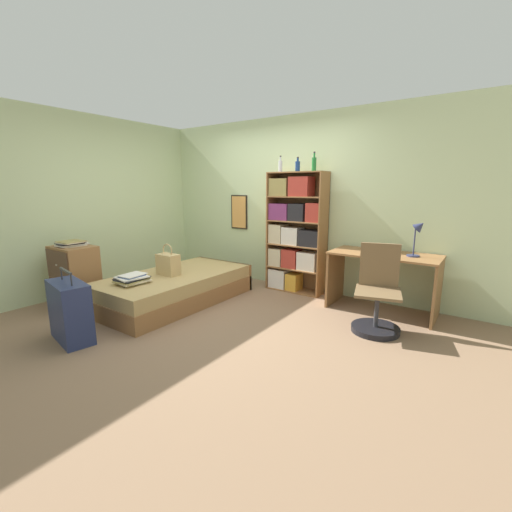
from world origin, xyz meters
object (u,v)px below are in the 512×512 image
Objects in this scene: bed at (176,287)px; magazine_pile_on_dresser at (72,243)px; desk_lamp at (418,232)px; bookcase at (294,234)px; bottle_green at (280,166)px; suitcase at (70,312)px; book_stack_on_bed at (132,279)px; bottle_clear at (314,164)px; desk at (383,271)px; bottle_brown at (298,166)px; desk_chair at (377,304)px; dresser at (75,276)px; handbag at (168,264)px.

magazine_pile_on_dresser reaches higher than bed.
desk_lamp is (2.79, 1.25, 0.85)m from bed.
bottle_green is (-0.23, -0.04, 0.98)m from bookcase.
suitcase is at bearing -88.06° from bed.
book_stack_on_bed is 1.49× the size of bottle_clear.
desk is (1.36, -0.15, -0.35)m from bookcase.
bottle_clear is (1.42, 2.03, 1.42)m from book_stack_on_bed.
magazine_pile_on_dresser reaches higher than book_stack_on_bed.
suitcase is at bearing -105.94° from bottle_green.
bookcase is at bearing 70.14° from suitcase.
bookcase reaches higher than magazine_pile_on_dresser.
suitcase is 3.40m from bottle_brown.
bed is at bearing -134.46° from bottle_clear.
bottle_green is 2.07m from desk.
desk_chair is (3.53, 1.46, -0.54)m from magazine_pile_on_dresser.
desk_lamp reaches higher than book_stack_on_bed.
bottle_green is (1.83, 2.20, 1.02)m from magazine_pile_on_dresser.
book_stack_on_bed is 0.84m from suitcase.
dresser is 4.00m from desk.
suitcase is 3.50m from bottle_clear.
dresser is 3.81m from desk_chair.
bookcase reaches higher than suitcase.
desk_chair is (2.58, 0.69, -0.24)m from handbag.
bookcase reaches higher than handbag.
desk_lamp is at bearing -4.28° from bookcase.
bottle_green is 2.42m from desk_chair.
bed is 2.61× the size of dresser.
book_stack_on_bed is (-0.03, -0.55, -0.09)m from handbag.
bottle_clear is at bearing 2.01° from bookcase.
suitcase is 0.58× the size of desk.
book_stack_on_bed is 1.92× the size of bottle_brown.
handbag is at bearing -164.95° from desk_chair.
handbag is 1.26m from magazine_pile_on_dresser.
bed is at bearing -166.78° from desk_chair.
bottle_clear is (1.36, 1.39, 1.68)m from bed.
bottle_clear is 0.59× the size of desk_lamp.
bookcase is 7.66× the size of bottle_green.
magazine_pile_on_dresser is 3.04m from bookcase.
desk_lamp is (1.72, -0.13, 0.17)m from bookcase.
desk is at bearing 26.86° from bed.
bottle_clear reaches higher than desk.
desk_lamp reaches higher than bed.
dresser is 3.92× the size of bottle_brown.
dresser is 3.56m from bottle_clear.
book_stack_on_bed is 2.89m from desk_chair.
suitcase is at bearing -135.32° from desk_lamp.
bottle_green is 2.11m from desk_lamp.
bottle_green is at bearing 50.28° from magazine_pile_on_dresser.
desk_chair is at bearing -28.40° from bottle_brown.
magazine_pile_on_dresser is at bearing -136.12° from bottle_clear.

